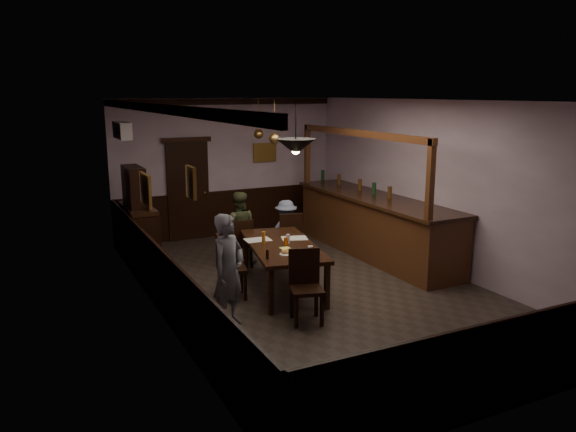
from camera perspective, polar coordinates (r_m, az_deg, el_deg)
room at (r=8.81m, az=2.77°, el=1.83°), size 5.01×8.01×3.01m
dining_table at (r=8.99m, az=-0.58°, el=-3.26°), size 1.43×2.36×0.75m
chair_far_left at (r=10.16m, az=-4.73°, el=-2.58°), size 0.44×0.44×0.90m
chair_far_right at (r=10.32m, az=0.16°, el=-2.04°), size 0.51×0.51×0.98m
chair_near at (r=7.82m, az=1.79°, el=-6.74°), size 0.55×0.55×1.01m
chair_side at (r=8.67m, az=-6.27°, el=-4.89°), size 0.51×0.51×1.00m
person_standing at (r=7.60m, az=-6.06°, el=-5.57°), size 0.68×0.62×1.56m
person_seated_left at (r=10.38m, az=-5.04°, el=-1.21°), size 0.81×0.74×1.35m
person_seated_right at (r=10.58m, az=-0.21°, el=-1.46°), size 0.80×0.54×1.15m
newspaper_left at (r=9.23m, az=-3.09°, el=-2.43°), size 0.44×0.33×0.01m
newspaper_right at (r=9.31m, az=0.66°, el=-2.27°), size 0.49×0.41×0.01m
napkin at (r=8.73m, az=-0.28°, el=-3.28°), size 0.18×0.18×0.00m
saucer at (r=8.57m, az=2.04°, el=-3.58°), size 0.15×0.15×0.01m
coffee_cup at (r=8.56m, az=2.28°, el=-3.29°), size 0.09×0.09×0.07m
pastry_plate at (r=8.40m, az=-0.12°, el=-3.90°), size 0.22×0.22×0.01m
pastry_ring_a at (r=8.42m, az=-0.27°, el=-3.65°), size 0.13×0.13×0.04m
pastry_ring_b at (r=8.47m, az=0.12°, el=-3.55°), size 0.13×0.13×0.04m
soda_can at (r=8.90m, az=-0.22°, el=-2.60°), size 0.07×0.07×0.12m
beer_glass at (r=8.97m, az=-2.50°, el=-2.23°), size 0.06×0.06×0.20m
water_glass at (r=9.00m, az=-0.00°, el=-2.33°), size 0.06×0.06×0.15m
pepper_mill at (r=8.17m, az=-2.11°, el=-3.92°), size 0.04×0.04×0.14m
sideboard at (r=10.82m, az=-14.96°, el=-0.78°), size 0.49×1.36×1.80m
bar_counter at (r=11.03m, az=8.77°, el=-0.81°), size 1.01×4.35×2.44m
door_back at (r=12.16m, az=-10.10°, el=2.47°), size 0.90×0.06×2.10m
ac_unit at (r=10.65m, az=-16.51°, el=8.35°), size 0.20×0.85×0.30m
picture_left_small at (r=6.30m, az=-9.82°, el=3.38°), size 0.04×0.28×0.36m
picture_left_large at (r=8.67m, az=-14.28°, el=2.63°), size 0.04×0.62×0.48m
picture_back at (r=12.68m, az=-2.37°, el=6.48°), size 0.55×0.04×0.42m
pendant_iron at (r=7.91m, az=0.79°, el=7.05°), size 0.56×0.56×0.73m
pendant_brass_mid at (r=10.27m, az=-1.39°, el=7.86°), size 0.20×0.20×0.81m
pendant_brass_far at (r=11.44m, az=-3.01°, el=8.32°), size 0.20×0.20×0.81m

